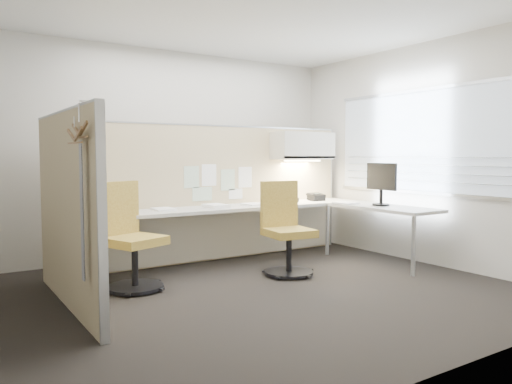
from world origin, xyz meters
TOP-DOWN VIEW (x-y plane):
  - floor at (0.00, 0.00)m, footprint 5.50×4.50m
  - ceiling at (0.00, 0.00)m, footprint 5.50×4.50m
  - wall_back at (0.00, 2.25)m, footprint 5.50×0.02m
  - wall_front at (0.00, -2.25)m, footprint 5.50×0.02m
  - wall_right at (2.75, 0.00)m, footprint 0.02×4.50m
  - window_pane at (2.73, 0.00)m, footprint 0.01×2.80m
  - partition_back at (0.55, 1.60)m, footprint 4.10×0.06m
  - partition_left at (-1.50, 0.50)m, footprint 0.06×2.20m
  - desk at (0.93, 1.13)m, footprint 4.00×2.07m
  - overhead_bin at (1.90, 1.39)m, footprint 0.90×0.36m
  - task_light_strip at (1.90, 1.39)m, footprint 0.60×0.06m
  - pinned_papers at (0.63, 1.57)m, footprint 1.01×0.00m
  - poster at (-1.05, 1.57)m, footprint 0.28×0.00m
  - chair_left at (-0.84, 0.78)m, footprint 0.65×0.67m
  - chair_right at (0.90, 0.43)m, footprint 0.56×0.57m
  - monitor at (2.30, 0.28)m, footprint 0.21×0.52m
  - phone at (2.07, 1.30)m, footprint 0.22×0.21m
  - stapler at (1.72, 1.36)m, footprint 0.14×0.05m
  - tape_dispenser at (1.69, 1.28)m, footprint 0.11×0.09m
  - coat_hook at (-1.58, -0.31)m, footprint 0.18×0.45m
  - paper_stack_0 at (-0.93, 1.24)m, footprint 0.27×0.33m
  - paper_stack_1 at (-0.23, 1.33)m, footprint 0.25×0.31m
  - paper_stack_2 at (0.40, 1.21)m, footprint 0.25×0.32m
  - paper_stack_3 at (0.99, 1.28)m, footprint 0.24×0.31m
  - paper_stack_4 at (2.11, 0.74)m, footprint 0.24×0.31m

SIDE VIEW (x-z plane):
  - floor at x=0.00m, z-range -0.01..0.00m
  - chair_right at x=0.90m, z-range -0.03..1.02m
  - chair_left at x=-0.84m, z-range -0.04..1.05m
  - desk at x=0.93m, z-range 0.24..0.97m
  - paper_stack_3 at x=0.99m, z-range 0.73..0.75m
  - paper_stack_4 at x=2.11m, z-range 0.73..0.75m
  - paper_stack_1 at x=-0.23m, z-range 0.73..0.75m
  - paper_stack_0 at x=-0.93m, z-range 0.73..0.76m
  - paper_stack_2 at x=0.40m, z-range 0.73..0.78m
  - stapler at x=1.72m, z-range 0.73..0.78m
  - tape_dispenser at x=1.69m, z-range 0.73..0.79m
  - phone at x=2.07m, z-range 0.72..0.84m
  - partition_back at x=0.55m, z-range 0.00..1.75m
  - partition_left at x=-1.50m, z-range 0.00..1.75m
  - pinned_papers at x=0.63m, z-range 0.80..1.27m
  - monitor at x=2.30m, z-range 0.77..1.32m
  - task_light_strip at x=1.90m, z-range 1.29..1.31m
  - wall_back at x=0.00m, z-range 0.00..2.80m
  - wall_front at x=0.00m, z-range 0.00..2.80m
  - wall_right at x=2.75m, z-range 0.00..2.80m
  - coat_hook at x=-1.58m, z-range 0.74..2.09m
  - poster at x=-1.05m, z-range 1.24..1.59m
  - overhead_bin at x=1.90m, z-range 1.32..1.70m
  - window_pane at x=2.73m, z-range 0.90..2.20m
  - ceiling at x=0.00m, z-range 2.80..2.81m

